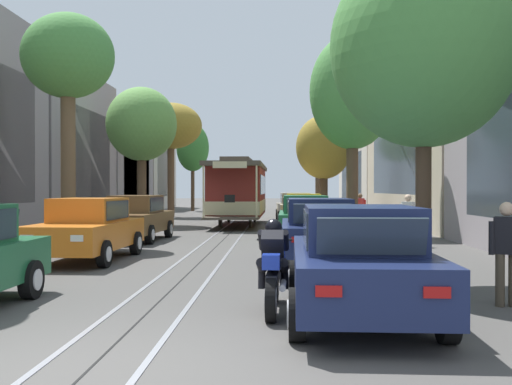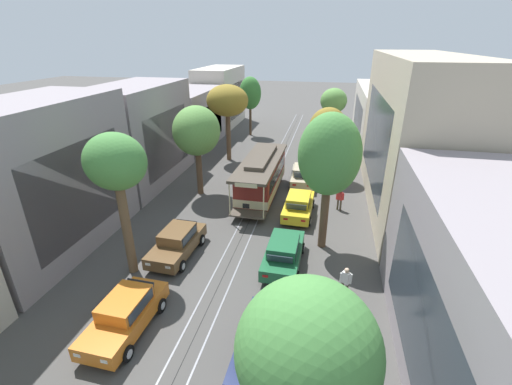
{
  "view_description": "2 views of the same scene",
  "coord_description": "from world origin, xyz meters",
  "px_view_note": "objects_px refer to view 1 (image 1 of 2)",
  "views": [
    {
      "loc": [
        1.89,
        -5.73,
        1.83
      ],
      "look_at": [
        0.77,
        25.95,
        1.6
      ],
      "focal_mm": 40.89,
      "sensor_mm": 36.0,
      "label": 1
    },
    {
      "loc": [
        4.67,
        -0.84,
        11.24
      ],
      "look_at": [
        0.0,
        21.33,
        1.15
      ],
      "focal_mm": 24.45,
      "sensor_mm": 36.0,
      "label": 2
    }
  ],
  "objects_px": {
    "parked_car_green_mid_right": "(305,218)",
    "street_tree_kerb_left_second": "(68,61)",
    "street_tree_kerb_left_fourth": "(171,127)",
    "cable_car_trolley": "(239,192)",
    "parked_car_navy_near_right": "(359,261)",
    "street_tree_kerb_left_mid": "(142,125)",
    "street_tree_kerb_right_second": "(352,94)",
    "parked_car_orange_second_left": "(88,229)",
    "parked_car_yellow_fourth_right": "(303,211)",
    "pedestrian_on_left_pavement": "(360,208)",
    "street_tree_kerb_right_mid": "(324,148)",
    "pedestrian_crossing_far": "(507,248)",
    "street_tree_kerb_right_fourth": "(318,146)",
    "street_tree_kerb_right_near": "(424,47)",
    "motorcycle_with_rider": "(273,268)",
    "parked_car_navy_second_right": "(319,230)",
    "parked_car_brown_mid_left": "(135,218)",
    "pedestrian_on_right_pavement": "(408,217)",
    "parked_car_beige_fifth_right": "(295,207)",
    "street_tree_kerb_left_far": "(193,148)"
  },
  "relations": [
    {
      "from": "parked_car_yellow_fourth_right",
      "to": "pedestrian_on_right_pavement",
      "type": "distance_m",
      "value": 8.39
    },
    {
      "from": "street_tree_kerb_left_second",
      "to": "street_tree_kerb_right_fourth",
      "type": "distance_m",
      "value": 27.12
    },
    {
      "from": "parked_car_orange_second_left",
      "to": "cable_car_trolley",
      "type": "xyz_separation_m",
      "value": [
        2.9,
        14.48,
        0.86
      ]
    },
    {
      "from": "street_tree_kerb_left_mid",
      "to": "street_tree_kerb_right_near",
      "type": "bearing_deg",
      "value": -61.9
    },
    {
      "from": "parked_car_brown_mid_left",
      "to": "street_tree_kerb_right_second",
      "type": "relative_size",
      "value": 0.56
    },
    {
      "from": "motorcycle_with_rider",
      "to": "parked_car_orange_second_left",
      "type": "bearing_deg",
      "value": 128.33
    },
    {
      "from": "street_tree_kerb_right_second",
      "to": "pedestrian_crossing_far",
      "type": "bearing_deg",
      "value": -87.51
    },
    {
      "from": "street_tree_kerb_right_near",
      "to": "pedestrian_on_left_pavement",
      "type": "height_order",
      "value": "street_tree_kerb_right_near"
    },
    {
      "from": "street_tree_kerb_right_fourth",
      "to": "street_tree_kerb_right_near",
      "type": "bearing_deg",
      "value": -90.6
    },
    {
      "from": "parked_car_brown_mid_left",
      "to": "street_tree_kerb_right_second",
      "type": "xyz_separation_m",
      "value": [
        7.9,
        2.6,
        4.73
      ]
    },
    {
      "from": "parked_car_beige_fifth_right",
      "to": "parked_car_navy_near_right",
      "type": "bearing_deg",
      "value": -89.63
    },
    {
      "from": "street_tree_kerb_right_mid",
      "to": "pedestrian_on_left_pavement",
      "type": "height_order",
      "value": "street_tree_kerb_right_mid"
    },
    {
      "from": "parked_car_orange_second_left",
      "to": "pedestrian_crossing_far",
      "type": "bearing_deg",
      "value": -33.45
    },
    {
      "from": "parked_car_navy_near_right",
      "to": "street_tree_kerb_left_mid",
      "type": "bearing_deg",
      "value": 111.03
    },
    {
      "from": "street_tree_kerb_right_fourth",
      "to": "parked_car_beige_fifth_right",
      "type": "bearing_deg",
      "value": -100.22
    },
    {
      "from": "pedestrian_on_left_pavement",
      "to": "parked_car_brown_mid_left",
      "type": "bearing_deg",
      "value": -139.51
    },
    {
      "from": "street_tree_kerb_right_second",
      "to": "parked_car_beige_fifth_right",
      "type": "bearing_deg",
      "value": 101.89
    },
    {
      "from": "parked_car_yellow_fourth_right",
      "to": "street_tree_kerb_right_fourth",
      "type": "distance_m",
      "value": 17.86
    },
    {
      "from": "parked_car_yellow_fourth_right",
      "to": "street_tree_kerb_right_second",
      "type": "bearing_deg",
      "value": -64.02
    },
    {
      "from": "parked_car_orange_second_left",
      "to": "parked_car_brown_mid_left",
      "type": "relative_size",
      "value": 1.0
    },
    {
      "from": "parked_car_green_mid_right",
      "to": "street_tree_kerb_left_second",
      "type": "relative_size",
      "value": 0.59
    },
    {
      "from": "street_tree_kerb_right_second",
      "to": "street_tree_kerb_right_mid",
      "type": "bearing_deg",
      "value": 91.05
    },
    {
      "from": "parked_car_navy_second_right",
      "to": "motorcycle_with_rider",
      "type": "height_order",
      "value": "parked_car_navy_second_right"
    },
    {
      "from": "parked_car_yellow_fourth_right",
      "to": "street_tree_kerb_right_mid",
      "type": "distance_m",
      "value": 8.5
    },
    {
      "from": "street_tree_kerb_right_fourth",
      "to": "parked_car_yellow_fourth_right",
      "type": "bearing_deg",
      "value": -96.17
    },
    {
      "from": "street_tree_kerb_left_fourth",
      "to": "cable_car_trolley",
      "type": "xyz_separation_m",
      "value": [
        4.87,
        -7.96,
        -4.09
      ]
    },
    {
      "from": "street_tree_kerb_right_mid",
      "to": "street_tree_kerb_right_fourth",
      "type": "relative_size",
      "value": 0.95
    },
    {
      "from": "street_tree_kerb_left_second",
      "to": "street_tree_kerb_right_fourth",
      "type": "bearing_deg",
      "value": 68.96
    },
    {
      "from": "parked_car_navy_near_right",
      "to": "street_tree_kerb_left_mid",
      "type": "xyz_separation_m",
      "value": [
        -7.83,
        20.35,
        4.16
      ]
    },
    {
      "from": "parked_car_navy_near_right",
      "to": "street_tree_kerb_right_second",
      "type": "distance_m",
      "value": 15.46
    },
    {
      "from": "street_tree_kerb_left_second",
      "to": "cable_car_trolley",
      "type": "bearing_deg",
      "value": 66.14
    },
    {
      "from": "parked_car_orange_second_left",
      "to": "street_tree_kerb_left_fourth",
      "type": "relative_size",
      "value": 0.6
    },
    {
      "from": "street_tree_kerb_left_far",
      "to": "parked_car_navy_near_right",
      "type": "bearing_deg",
      "value": -78.4
    },
    {
      "from": "parked_car_yellow_fourth_right",
      "to": "pedestrian_crossing_far",
      "type": "distance_m",
      "value": 17.45
    },
    {
      "from": "parked_car_yellow_fourth_right",
      "to": "street_tree_kerb_right_fourth",
      "type": "height_order",
      "value": "street_tree_kerb_right_fourth"
    },
    {
      "from": "pedestrian_on_right_pavement",
      "to": "street_tree_kerb_left_mid",
      "type": "bearing_deg",
      "value": 137.16
    },
    {
      "from": "parked_car_orange_second_left",
      "to": "parked_car_brown_mid_left",
      "type": "bearing_deg",
      "value": 91.55
    },
    {
      "from": "street_tree_kerb_right_fourth",
      "to": "pedestrian_crossing_far",
      "type": "bearing_deg",
      "value": -89.22
    },
    {
      "from": "parked_car_orange_second_left",
      "to": "cable_car_trolley",
      "type": "relative_size",
      "value": 0.48
    },
    {
      "from": "parked_car_navy_second_right",
      "to": "parked_car_brown_mid_left",
      "type": "bearing_deg",
      "value": 135.52
    },
    {
      "from": "parked_car_green_mid_right",
      "to": "pedestrian_crossing_far",
      "type": "relative_size",
      "value": 2.71
    },
    {
      "from": "street_tree_kerb_right_fourth",
      "to": "parked_car_navy_second_right",
      "type": "bearing_deg",
      "value": -93.98
    },
    {
      "from": "parked_car_beige_fifth_right",
      "to": "street_tree_kerb_left_fourth",
      "type": "xyz_separation_m",
      "value": [
        -7.77,
        4.96,
        4.95
      ]
    },
    {
      "from": "parked_car_brown_mid_left",
      "to": "street_tree_kerb_left_fourth",
      "type": "bearing_deg",
      "value": 96.16
    },
    {
      "from": "street_tree_kerb_left_mid",
      "to": "street_tree_kerb_right_second",
      "type": "relative_size",
      "value": 0.87
    },
    {
      "from": "street_tree_kerb_right_mid",
      "to": "parked_car_yellow_fourth_right",
      "type": "bearing_deg",
      "value": -101.35
    },
    {
      "from": "pedestrian_on_right_pavement",
      "to": "street_tree_kerb_left_second",
      "type": "bearing_deg",
      "value": -179.02
    },
    {
      "from": "street_tree_kerb_left_mid",
      "to": "street_tree_kerb_left_far",
      "type": "relative_size",
      "value": 0.97
    },
    {
      "from": "parked_car_orange_second_left",
      "to": "parked_car_green_mid_right",
      "type": "bearing_deg",
      "value": 45.18
    },
    {
      "from": "pedestrian_on_left_pavement",
      "to": "street_tree_kerb_right_mid",
      "type": "bearing_deg",
      "value": 101.28
    }
  ]
}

